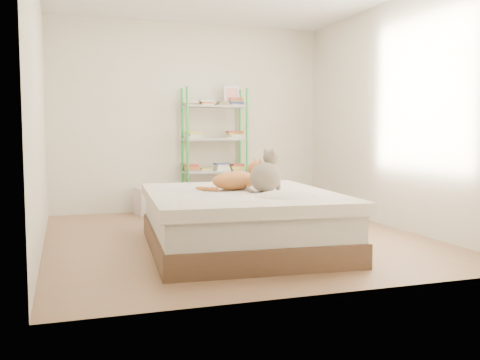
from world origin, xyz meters
name	(u,v)px	position (x,y,z in m)	size (l,w,h in m)	color
room	(235,112)	(0.00, 0.00, 1.30)	(3.81, 4.21, 2.61)	#936140
bed	(240,220)	(-0.13, -0.55, 0.27)	(1.84, 2.23, 0.54)	brown
orange_cat	(235,178)	(-0.12, -0.38, 0.65)	(0.57, 0.31, 0.23)	#D17B48
grey_cat	(265,171)	(0.09, -0.64, 0.74)	(0.29, 0.35, 0.40)	#7C6E5A
shelf_unit	(215,149)	(0.31, 1.88, 0.86)	(0.88, 0.36, 1.74)	green
cardboard_box	(210,206)	(0.00, 1.03, 0.19)	(0.60, 0.59, 0.44)	tan
white_bin	(147,201)	(-0.64, 1.85, 0.19)	(0.39, 0.36, 0.37)	silver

